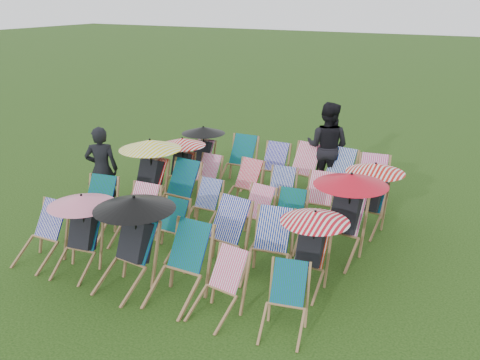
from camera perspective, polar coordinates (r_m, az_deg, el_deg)
The scene contains 33 objects.
ground at distance 9.49m, azimuth -1.35°, elevation -5.60°, with size 100.00×100.00×0.00m, color black.
deckchair_0 at distance 8.89m, azimuth -20.50°, elevation -5.50°, with size 0.62×0.85×0.90m.
deckchair_1 at distance 8.34m, azimuth -16.81°, elevation -5.37°, with size 1.01×1.09×1.20m.
deckchair_2 at distance 7.68m, azimuth -11.73°, elevation -6.42°, with size 1.14×1.20×1.36m.
deckchair_3 at distance 7.37m, azimuth -6.59°, elevation -9.12°, with size 0.68×0.94×1.01m.
deckchair_4 at distance 7.03m, azimuth -2.38°, elevation -11.29°, with size 0.66×0.84×0.84m.
deckchair_5 at distance 6.75m, azimuth 4.79°, elevation -12.90°, with size 0.68×0.85×0.82m.
deckchair_6 at distance 9.56m, azimuth -15.42°, elevation -2.97°, with size 0.78×0.98×0.97m.
deckchair_7 at distance 9.11m, azimuth -11.15°, elevation -3.86°, with size 0.66×0.89×0.94m.
deckchair_8 at distance 8.74m, azimuth -7.91°, elevation -5.14°, with size 0.56×0.77×0.81m.
deckchair_9 at distance 8.13m, azimuth -2.27°, elevation -6.10°, with size 0.79×1.02×1.03m.
deckchair_10 at distance 7.88m, azimuth 3.01°, elevation -7.19°, with size 0.77×0.98×0.97m.
deckchair_11 at distance 7.60m, azimuth 7.35°, elevation -7.32°, with size 0.97×1.02×1.16m.
deckchair_12 at distance 10.32m, azimuth -9.98°, elevation 0.61°, with size 1.18×1.23×1.40m.
deckchair_13 at distance 9.96m, azimuth -6.99°, elevation -1.28°, with size 0.73×0.98×1.03m.
deckchair_14 at distance 9.58m, azimuth -4.04°, elevation -2.74°, with size 0.54×0.76×0.82m.
deckchair_15 at distance 9.09m, azimuth 1.23°, elevation -3.77°, with size 0.67×0.86×0.87m.
deckchair_16 at distance 8.93m, azimuth 4.93°, elevation -4.27°, with size 0.65×0.85×0.87m.
deckchair_17 at distance 8.52m, azimuth 10.99°, elevation -3.64°, with size 1.16×1.21×1.37m.
deckchair_18 at distance 11.26m, azimuth -6.48°, elevation 1.69°, with size 0.97×1.04×1.15m.
deckchair_19 at distance 10.92m, azimuth -3.98°, elevation 0.18°, with size 0.59×0.80×0.85m.
deckchair_20 at distance 10.45m, azimuth 0.20°, elevation -0.55°, with size 0.68×0.88×0.89m.
deckchair_21 at distance 10.10m, azimuth 4.13°, elevation -1.43°, with size 0.65×0.84×0.85m.
deckchair_22 at distance 9.77m, azimuth 8.23°, elevation -2.21°, with size 0.65×0.86×0.89m.
deckchair_23 at distance 9.62m, azimuth 13.60°, elevation -1.65°, with size 1.03×1.08×1.22m.
deckchair_24 at distance 12.15m, azimuth -4.26°, elevation 3.10°, with size 0.98×1.02×1.16m.
deckchair_25 at distance 11.71m, azimuth -0.26°, elevation 2.00°, with size 0.71×0.96×1.01m.
deckchair_26 at distance 11.43m, azimuth 3.30°, elevation 1.33°, with size 0.63×0.88×0.94m.
deckchair_27 at distance 11.14m, azimuth 6.35°, elevation 0.97°, with size 0.80×1.02×1.02m.
deckchair_28 at distance 10.91m, azimuth 10.05°, elevation 0.35°, with size 0.76×0.99×1.01m.
deckchair_29 at distance 10.66m, azimuth 13.75°, elevation -0.43°, with size 0.77×0.99×0.99m.
person_left at distance 10.47m, azimuth -14.52°, elevation 1.10°, with size 0.61×0.40×1.67m, color black.
person_rear at distance 11.33m, azimuth 9.30°, elevation 3.48°, with size 0.93×0.72×1.91m, color black.
Camera 1 is at (4.31, -7.45, 4.00)m, focal length 40.00 mm.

